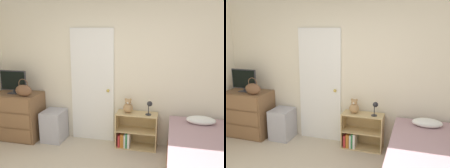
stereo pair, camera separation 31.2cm
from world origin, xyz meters
The scene contains 10 objects.
wall_back centered at (0.00, 2.21, 1.27)m, with size 10.00×0.06×2.55m.
door_closed centered at (-0.41, 2.15, 1.01)m, with size 0.78×0.09×2.03m.
dresser centered at (-1.77, 1.89, 0.43)m, with size 0.83×0.54×0.86m.
tv centered at (-1.82, 1.88, 1.08)m, with size 0.51×0.16×0.42m.
handbag centered at (-1.53, 1.73, 0.97)m, with size 0.31×0.14×0.31m.
storage_bin centered at (-1.09, 1.94, 0.28)m, with size 0.37×0.43×0.56m.
bookshelf centered at (0.36, 2.01, 0.26)m, with size 0.69×0.30×0.61m.
teddy_bear centered at (0.26, 2.00, 0.72)m, with size 0.17×0.17×0.25m.
desk_lamp centered at (0.63, 1.96, 0.78)m, with size 0.11×0.11×0.24m.
bed centered at (1.43, 1.18, 0.29)m, with size 0.98×1.97×0.69m.
Camera 1 is at (0.95, -1.98, 2.02)m, focal length 40.00 mm.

